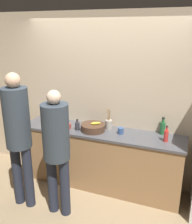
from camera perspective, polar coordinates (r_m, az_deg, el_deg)
The scene contains 12 objects.
ground_plane at distance 3.90m, azimuth -0.73°, elevation -18.52°, with size 14.00×14.00×0.00m, color #9E8460.
wall_back at distance 3.83m, azimuth 2.57°, elevation 2.59°, with size 5.20×0.06×2.60m.
counter at distance 3.90m, azimuth 1.06°, elevation -10.43°, with size 2.45×0.58×0.91m.
person_left at distance 3.35m, azimuth -17.39°, elevation -4.27°, with size 0.33×0.33×1.86m.
person_center at distance 3.13m, azimuth -9.05°, elevation -7.39°, with size 0.33×0.33×1.68m.
fruit_bowl at distance 3.68m, azimuth -0.70°, elevation -3.53°, with size 0.36×0.36×0.14m.
utensil_crock at distance 3.75m, azimuth 2.93°, elevation -2.75°, with size 0.10×0.10×0.30m.
bottle_dark at distance 3.71m, azimuth -4.29°, elevation -3.15°, with size 0.07×0.07×0.17m.
bottle_red at distance 3.45m, azimuth 15.72°, elevation -5.17°, with size 0.06×0.06×0.23m.
bottle_green at distance 3.67m, azimuth 14.97°, elevation -3.45°, with size 0.08×0.08×0.25m.
cup_red at distance 3.79m, azimuth -6.36°, elevation -3.21°, with size 0.09×0.09×0.08m.
cup_blue at distance 3.59m, azimuth 5.65°, elevation -4.29°, with size 0.08×0.08×0.09m.
Camera 1 is at (1.17, -2.88, 2.35)m, focal length 40.00 mm.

